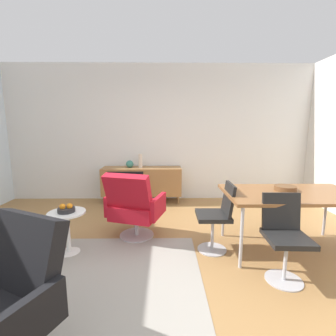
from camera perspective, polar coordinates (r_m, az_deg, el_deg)
ground_plane at (r=2.88m, az=-3.24°, el=-22.06°), size 8.32×8.32×0.00m
wall_back at (r=5.05m, az=-2.16°, el=8.31°), size 6.80×0.12×2.80m
sideboard at (r=4.89m, az=-6.32°, el=-3.14°), size 1.60×0.45×0.72m
vase_cobalt at (r=4.82m, az=-6.67°, el=1.75°), size 0.08×0.08×0.28m
vase_sculptural_dark at (r=4.86m, az=-9.20°, el=0.95°), size 0.15×0.15×0.15m
dining_table at (r=3.26m, az=27.61°, el=-5.96°), size 1.60×0.90×0.74m
wooden_bowl_on_table at (r=3.30m, az=26.42°, el=-4.38°), size 0.26×0.26×0.06m
dining_chair_near_window at (r=3.02m, az=11.97°, el=-10.82°), size 0.43×0.41×0.86m
dining_chair_front_left at (r=2.71m, az=26.30°, el=-14.05°), size 0.42×0.44×0.86m
lounge_chair_red at (r=3.30m, az=-8.19°, el=-8.92°), size 0.84×0.80×0.95m
armchair_black_shell at (r=1.98m, az=-35.24°, el=-24.12°), size 0.87×0.85×0.95m
side_table_round at (r=3.19m, az=-23.03°, el=-13.08°), size 0.44×0.44×0.52m
fruit_bowl at (r=3.11m, az=-23.31°, el=-9.07°), size 0.20×0.20×0.11m
area_rug at (r=2.78m, az=-17.31°, el=-23.68°), size 2.20×1.70×0.01m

